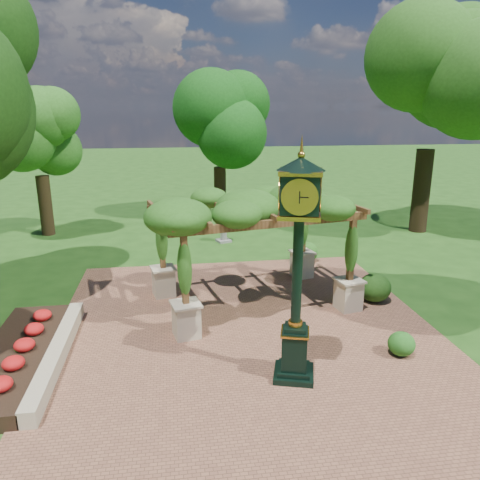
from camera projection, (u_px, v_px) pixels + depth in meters
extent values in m
plane|color=#1E4714|center=(255.00, 357.00, 11.11)|extent=(120.00, 120.00, 0.00)
cube|color=brown|center=(248.00, 337.00, 12.06)|extent=(10.00, 12.00, 0.04)
cube|color=#C6B793|center=(57.00, 354.00, 10.89)|extent=(0.35, 5.00, 0.40)
cube|color=red|center=(17.00, 357.00, 10.77)|extent=(1.50, 5.00, 0.36)
cube|color=black|center=(294.00, 373.00, 10.25)|extent=(1.06, 1.06, 0.13)
cube|color=black|center=(294.00, 350.00, 10.10)|extent=(0.66, 0.66, 0.96)
cube|color=#C08328|center=(295.00, 332.00, 9.98)|extent=(0.74, 0.74, 0.04)
cylinder|color=black|center=(297.00, 271.00, 9.60)|extent=(0.27, 0.27, 2.46)
cube|color=black|center=(300.00, 194.00, 9.16)|extent=(0.93, 0.93, 0.75)
cylinder|color=beige|center=(300.00, 197.00, 8.79)|extent=(0.62, 0.21, 0.64)
cone|color=black|center=(301.00, 163.00, 8.99)|extent=(1.20, 1.20, 0.27)
sphere|color=#C08328|center=(301.00, 155.00, 8.95)|extent=(0.15, 0.15, 0.15)
cube|color=beige|center=(186.00, 320.00, 11.96)|extent=(0.74, 0.74, 0.87)
cube|color=brown|center=(185.00, 270.00, 11.59)|extent=(0.18, 0.18, 1.79)
cube|color=beige|center=(348.00, 295.00, 13.58)|extent=(0.74, 0.74, 0.87)
cube|color=brown|center=(351.00, 250.00, 13.20)|extent=(0.18, 0.18, 1.79)
cube|color=beige|center=(164.00, 282.00, 14.58)|extent=(0.74, 0.74, 0.87)
cube|color=brown|center=(162.00, 240.00, 14.20)|extent=(0.18, 0.18, 1.79)
cube|color=beige|center=(302.00, 265.00, 16.19)|extent=(0.74, 0.74, 0.87)
cube|color=brown|center=(303.00, 226.00, 15.81)|extent=(0.18, 0.18, 1.79)
cube|color=brown|center=(274.00, 224.00, 12.13)|extent=(5.51, 1.29, 0.21)
cube|color=brown|center=(236.00, 203.00, 14.74)|extent=(5.51, 1.29, 0.21)
ellipsoid|color=#255217|center=(253.00, 203.00, 13.36)|extent=(6.20, 4.56, 0.97)
cube|color=gray|center=(224.00, 241.00, 20.62)|extent=(0.71, 0.71, 0.10)
cylinder|color=gray|center=(224.00, 230.00, 20.50)|extent=(0.36, 0.36, 0.92)
cylinder|color=gray|center=(223.00, 220.00, 20.37)|extent=(0.68, 0.68, 0.05)
ellipsoid|color=#215A19|center=(401.00, 344.00, 11.08)|extent=(0.78, 0.78, 0.58)
ellipsoid|color=#214814|center=(375.00, 288.00, 14.14)|extent=(1.11, 1.11, 0.86)
ellipsoid|color=#26591A|center=(307.00, 252.00, 17.80)|extent=(1.02, 1.02, 0.75)
cylinder|color=#322413|center=(46.00, 206.00, 21.45)|extent=(0.59, 0.59, 2.74)
ellipsoid|color=#265A19|center=(36.00, 126.00, 20.48)|extent=(2.95, 2.95, 4.33)
cylinder|color=#372216|center=(220.00, 192.00, 24.86)|extent=(0.63, 0.63, 2.70)
ellipsoid|color=#124310|center=(219.00, 125.00, 23.90)|extent=(3.69, 3.69, 4.26)
cylinder|color=black|center=(421.00, 191.00, 21.92)|extent=(0.80, 0.80, 3.87)
ellipsoid|color=#255117|center=(433.00, 79.00, 20.55)|extent=(6.07, 6.07, 6.10)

